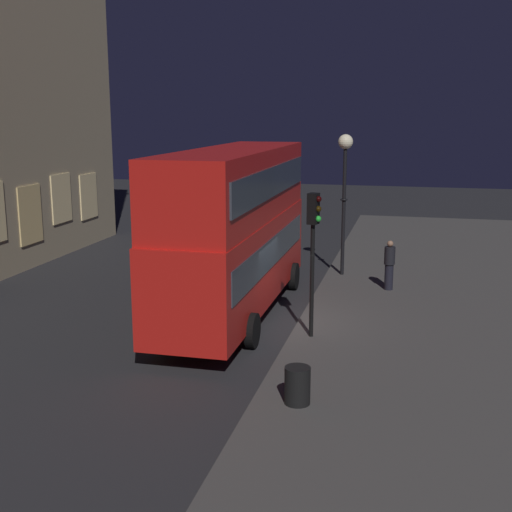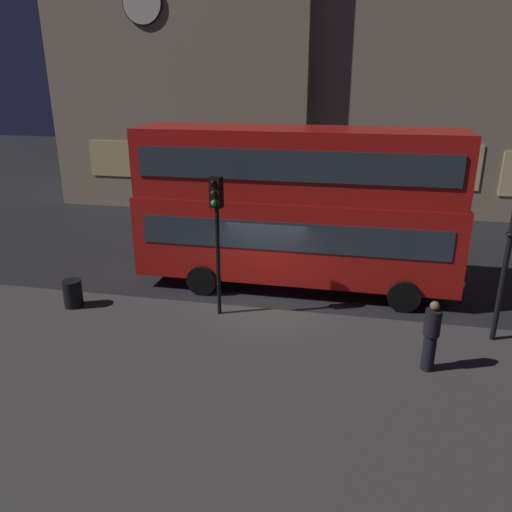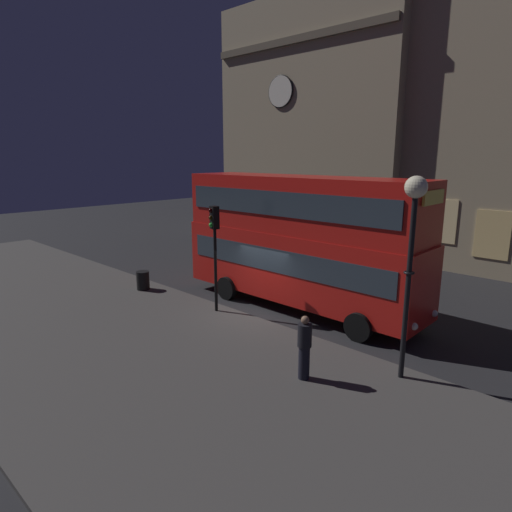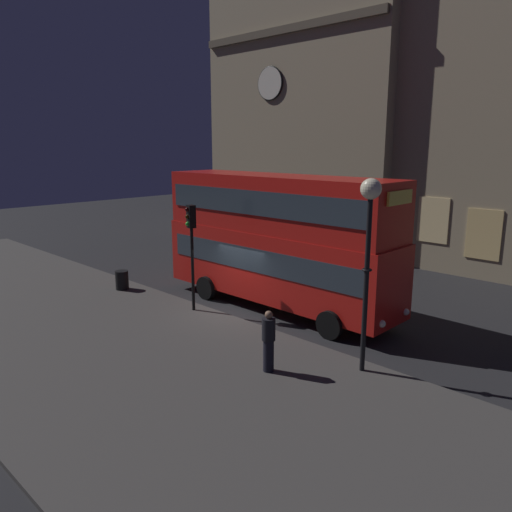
% 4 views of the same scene
% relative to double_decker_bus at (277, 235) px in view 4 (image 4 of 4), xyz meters
% --- Properties ---
extents(ground_plane, '(80.00, 80.00, 0.00)m').
position_rel_double_decker_bus_xyz_m(ground_plane, '(-0.73, -1.55, -2.93)').
color(ground_plane, '#232326').
extents(sidewalk_slab, '(44.00, 9.28, 0.12)m').
position_rel_double_decker_bus_xyz_m(sidewalk_slab, '(-0.73, -6.77, -2.87)').
color(sidewalk_slab, '#423F3D').
rests_on(sidewalk_slab, ground).
extents(building_with_clock, '(13.44, 8.84, 15.72)m').
position_rel_double_decker_bus_xyz_m(building_with_clock, '(-7.43, 13.36, 4.94)').
color(building_with_clock, tan).
rests_on(building_with_clock, ground).
extents(double_decker_bus, '(10.45, 2.78, 5.25)m').
position_rel_double_decker_bus_xyz_m(double_decker_bus, '(0.00, 0.00, 0.00)').
color(double_decker_bus, red).
rests_on(double_decker_bus, ground).
extents(traffic_light_near_kerb, '(0.37, 0.39, 4.07)m').
position_rel_double_decker_bus_xyz_m(traffic_light_near_kerb, '(-1.85, -2.75, 0.12)').
color(traffic_light_near_kerb, black).
rests_on(traffic_light_near_kerb, sidewalk_slab).
extents(street_lamp, '(0.56, 0.56, 5.41)m').
position_rel_double_decker_bus_xyz_m(street_lamp, '(5.72, -2.75, 1.35)').
color(street_lamp, black).
rests_on(street_lamp, sidewalk_slab).
extents(pedestrian, '(0.38, 0.38, 1.78)m').
position_rel_double_decker_bus_xyz_m(pedestrian, '(3.83, -4.63, -1.90)').
color(pedestrian, black).
rests_on(pedestrian, sidewalk_slab).
extents(litter_bin, '(0.57, 0.57, 0.83)m').
position_rel_double_decker_bus_xyz_m(litter_bin, '(-6.33, -3.14, -2.39)').
color(litter_bin, black).
rests_on(litter_bin, sidewalk_slab).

